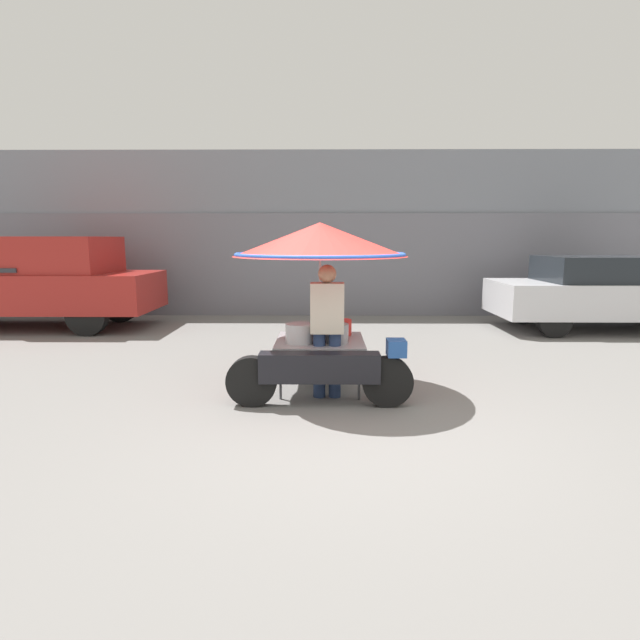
{
  "coord_description": "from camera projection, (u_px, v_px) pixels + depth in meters",
  "views": [
    {
      "loc": [
        -0.28,
        -4.72,
        1.84
      ],
      "look_at": [
        -0.34,
        1.18,
        0.86
      ],
      "focal_mm": 28.0,
      "sensor_mm": 36.0,
      "label": 1
    }
  ],
  "objects": [
    {
      "name": "ground_plane",
      "position": [
        353.0,
        425.0,
        4.95
      ],
      "size": [
        36.0,
        36.0,
        0.0
      ],
      "primitive_type": "plane",
      "color": "slate"
    },
    {
      "name": "shopfront_building",
      "position": [
        336.0,
        235.0,
        12.65
      ],
      "size": [
        28.0,
        2.06,
        3.83
      ],
      "color": "gray",
      "rests_on": "ground"
    },
    {
      "name": "vendor_motorcycle_cart",
      "position": [
        320.0,
        258.0,
        5.86
      ],
      "size": [
        2.07,
        2.07,
        2.01
      ],
      "color": "black",
      "rests_on": "ground"
    },
    {
      "name": "vendor_person",
      "position": [
        327.0,
        325.0,
        5.69
      ],
      "size": [
        0.38,
        0.22,
        1.54
      ],
      "color": "navy",
      "rests_on": "ground"
    },
    {
      "name": "parked_car",
      "position": [
        605.0,
        292.0,
        9.94
      ],
      "size": [
        4.39,
        1.81,
        1.48
      ],
      "color": "black",
      "rests_on": "ground"
    },
    {
      "name": "pickup_truck",
      "position": [
        35.0,
        284.0,
        10.13
      ],
      "size": [
        5.06,
        1.84,
        1.86
      ],
      "color": "black",
      "rests_on": "ground"
    }
  ]
}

